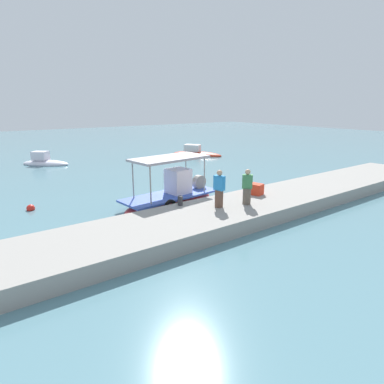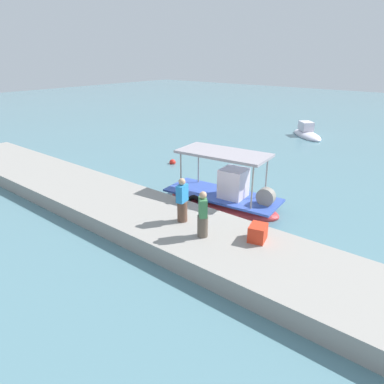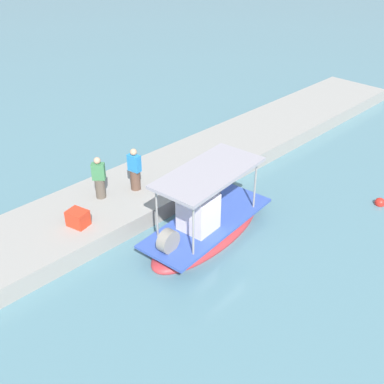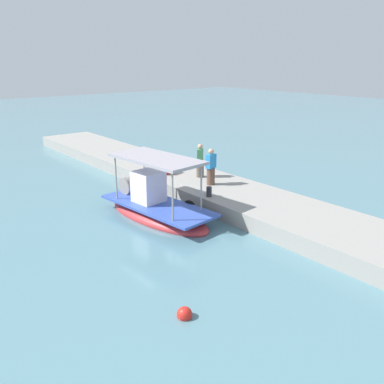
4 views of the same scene
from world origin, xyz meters
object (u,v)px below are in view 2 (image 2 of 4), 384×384
(fisherman_near_bollard, at_px, (203,216))
(moored_boat_mid, at_px, (307,134))
(main_fishing_boat, at_px, (224,197))
(mooring_bollard, at_px, (178,197))
(cargo_crate, at_px, (258,233))
(marker_buoy, at_px, (173,162))
(fisherman_by_crate, at_px, (182,202))

(fisherman_near_bollard, distance_m, moored_boat_mid, 21.26)
(main_fishing_boat, distance_m, fisherman_near_bollard, 4.38)
(mooring_bollard, height_order, moored_boat_mid, moored_boat_mid)
(cargo_crate, height_order, marker_buoy, cargo_crate)
(main_fishing_boat, relative_size, moored_boat_mid, 1.39)
(marker_buoy, bearing_deg, fisherman_by_crate, -45.66)
(main_fishing_boat, relative_size, marker_buoy, 14.04)
(fisherman_near_bollard, relative_size, moored_boat_mid, 0.41)
(main_fishing_boat, relative_size, fisherman_by_crate, 3.33)
(cargo_crate, xyz_separation_m, moored_boat_mid, (-6.10, 19.78, -0.76))
(mooring_bollard, xyz_separation_m, marker_buoy, (-5.50, 5.70, -0.83))
(mooring_bollard, relative_size, marker_buoy, 1.08)
(fisherman_by_crate, height_order, moored_boat_mid, fisherman_by_crate)
(main_fishing_boat, relative_size, fisherman_near_bollard, 3.42)
(fisherman_near_bollard, distance_m, cargo_crate, 1.98)
(cargo_crate, bearing_deg, fisherman_by_crate, -170.43)
(cargo_crate, bearing_deg, moored_boat_mid, 107.14)
(cargo_crate, distance_m, marker_buoy, 11.76)
(cargo_crate, xyz_separation_m, marker_buoy, (-9.79, 6.46, -0.89))
(mooring_bollard, bearing_deg, main_fishing_boat, 67.09)
(fisherman_near_bollard, bearing_deg, fisherman_by_crate, 160.83)
(mooring_bollard, xyz_separation_m, cargo_crate, (4.30, -0.76, 0.06))
(fisherman_near_bollard, relative_size, marker_buoy, 4.11)
(fisherman_near_bollard, height_order, cargo_crate, fisherman_near_bollard)
(fisherman_by_crate, relative_size, marker_buoy, 4.22)
(mooring_bollard, height_order, marker_buoy, mooring_bollard)
(main_fishing_boat, xyz_separation_m, fisherman_near_bollard, (1.72, -3.90, 1.01))
(mooring_bollard, height_order, cargo_crate, cargo_crate)
(marker_buoy, distance_m, moored_boat_mid, 13.83)
(main_fishing_boat, height_order, mooring_bollard, main_fishing_boat)
(marker_buoy, xyz_separation_m, moored_boat_mid, (3.69, 13.33, 0.13))
(main_fishing_boat, bearing_deg, mooring_bollard, -112.91)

